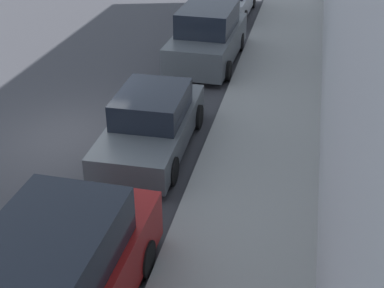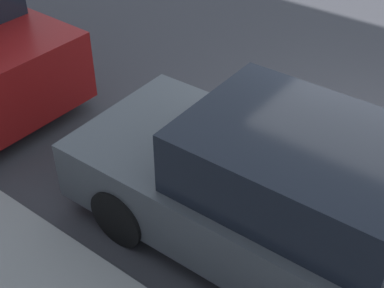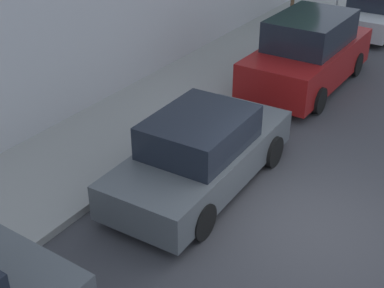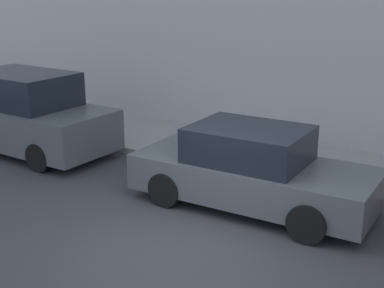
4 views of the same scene
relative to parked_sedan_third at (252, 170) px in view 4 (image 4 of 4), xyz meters
The scene contains 4 objects.
ground_plane 2.34m from the parked_sedan_third, behind, with size 60.00×60.00×0.00m, color #38383D.
sidewalk 2.77m from the parked_sedan_third, ahead, with size 2.83×32.00×0.15m.
parked_sedan_third is the anchor object (origin of this frame).
parked_suv_fourth 6.34m from the parked_sedan_third, 88.53° to the left, with size 2.09×4.85×1.98m.
Camera 4 is at (-6.29, -4.13, 4.08)m, focal length 50.00 mm.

